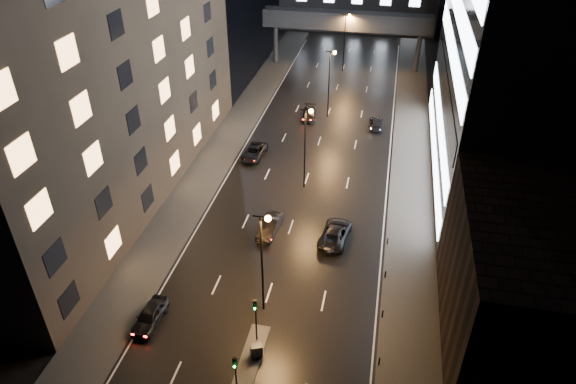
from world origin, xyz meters
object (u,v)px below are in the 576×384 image
at_px(car_away_a, 150,316).
at_px(car_toward_b, 376,123).
at_px(car_toward_a, 335,233).
at_px(utility_cabinet, 256,351).
at_px(car_away_d, 309,114).
at_px(car_away_b, 270,226).
at_px(car_away_c, 254,152).

relative_size(car_away_a, car_toward_b, 0.98).
bearing_deg(car_toward_a, utility_cabinet, 81.97).
bearing_deg(car_away_a, car_toward_a, 48.23).
height_order(car_away_d, car_toward_b, car_away_d).
xyz_separation_m(car_away_b, car_toward_a, (6.84, 0.24, 0.01)).
bearing_deg(car_away_d, utility_cabinet, -92.04).
relative_size(car_away_c, car_toward_b, 1.13).
bearing_deg(car_away_b, car_away_c, 115.86).
distance_m(car_away_b, car_away_c, 16.11).
xyz_separation_m(car_away_a, car_toward_b, (16.39, 41.37, -0.10)).
xyz_separation_m(car_away_a, utility_cabinet, (9.70, -1.66, -0.02)).
xyz_separation_m(car_away_b, car_away_d, (-0.64, 28.17, -0.08)).
bearing_deg(car_toward_a, car_away_a, 52.60).
bearing_deg(car_toward_b, car_away_b, 65.63).
distance_m(car_toward_a, car_toward_b, 27.09).
bearing_deg(car_away_b, car_away_d, 96.43).
height_order(car_away_a, car_toward_a, car_toward_a).
bearing_deg(car_away_a, utility_cabinet, -7.51).
relative_size(car_away_a, utility_cabinet, 3.75).
height_order(car_away_a, car_toward_b, car_away_a).
distance_m(car_away_d, car_toward_a, 28.92).
bearing_deg(car_away_d, car_away_b, -95.04).
relative_size(car_toward_a, car_toward_b, 1.24).
bearing_deg(utility_cabinet, car_toward_a, 51.25).
height_order(car_away_c, car_toward_a, car_toward_a).
height_order(car_away_b, car_away_d, car_away_b).
xyz_separation_m(car_away_a, car_away_c, (1.33, 29.23, -0.04)).
distance_m(car_away_d, car_toward_b, 10.05).
height_order(car_away_c, utility_cabinet, car_away_c).
relative_size(car_away_d, car_toward_b, 1.05).
bearing_deg(car_away_c, car_away_d, 73.28).
height_order(car_away_d, car_toward_a, car_toward_a).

